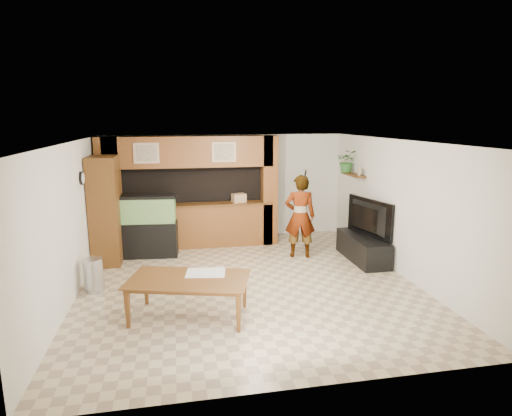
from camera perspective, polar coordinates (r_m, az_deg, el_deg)
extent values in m
plane|color=tan|center=(8.08, -1.11, -9.90)|extent=(6.50, 6.50, 0.00)
plane|color=white|center=(7.51, -1.19, 8.85)|extent=(6.50, 6.50, 0.00)
plane|color=silver|center=(10.85, -4.05, 2.86)|extent=(6.00, 0.00, 6.00)
plane|color=silver|center=(7.78, -23.49, -1.71)|extent=(0.00, 6.50, 6.50)
plane|color=silver|center=(8.70, 18.72, 0.00)|extent=(0.00, 6.50, 6.50)
cube|color=brown|center=(10.16, -8.49, -2.47)|extent=(3.80, 0.35, 1.00)
cube|color=#5C3316|center=(10.05, -8.58, 0.40)|extent=(3.80, 0.43, 0.04)
cube|color=brown|center=(9.88, -8.80, 7.41)|extent=(3.80, 0.35, 0.70)
cube|color=brown|center=(10.09, -18.90, 1.56)|extent=(0.50, 0.35, 2.60)
cube|color=brown|center=(10.23, 1.78, 2.33)|extent=(0.35, 0.35, 2.60)
cube|color=black|center=(10.51, -8.78, 3.29)|extent=(4.20, 0.45, 0.85)
cube|color=tan|center=(9.69, -14.42, 7.10)|extent=(0.55, 0.03, 0.45)
cube|color=tan|center=(9.68, -14.43, 7.09)|extent=(0.43, 0.01, 0.35)
cube|color=tan|center=(9.74, -4.31, 7.46)|extent=(0.55, 0.03, 0.45)
cube|color=tan|center=(9.72, -4.30, 7.45)|extent=(0.43, 0.01, 0.35)
cylinder|color=black|center=(8.64, -22.23, 3.71)|extent=(0.04, 0.25, 0.25)
cylinder|color=white|center=(8.63, -22.06, 3.71)|extent=(0.01, 0.21, 0.21)
cube|color=#5C3316|center=(10.29, 12.83, 4.35)|extent=(0.25, 0.90, 0.04)
cube|color=#5C3316|center=(9.41, -19.42, -0.29)|extent=(0.56, 0.92, 2.24)
cylinder|color=#B2B2B7|center=(8.10, -20.83, -8.36)|extent=(0.33, 0.33, 0.60)
cube|color=black|center=(9.72, -14.10, -4.05)|extent=(1.24, 0.47, 0.78)
cube|color=#307947|center=(9.56, -14.30, -0.27)|extent=(1.19, 0.43, 0.54)
cube|color=black|center=(9.51, -14.39, 1.50)|extent=(1.24, 0.47, 0.06)
cube|color=black|center=(9.50, 14.04, -5.20)|extent=(0.58, 1.58, 0.53)
imported|color=black|center=(9.33, 14.24, -1.30)|extent=(0.50, 1.39, 0.80)
cube|color=tan|center=(10.00, 13.55, 4.76)|extent=(0.04, 0.14, 0.19)
imported|color=#2F6829|center=(10.53, 12.06, 6.14)|extent=(0.61, 0.58, 0.54)
imported|color=#8D6C4D|center=(9.33, 5.88, -1.11)|extent=(0.74, 0.57, 1.82)
cylinder|color=black|center=(9.02, 6.61, 4.59)|extent=(0.04, 0.10, 0.16)
imported|color=#5C3316|center=(6.70, -8.99, -11.88)|extent=(1.99, 1.44, 0.63)
cube|color=silver|center=(6.79, -6.73, -8.55)|extent=(0.66, 0.53, 0.01)
cube|color=#A47E59|center=(10.12, -2.31, 1.33)|extent=(0.36, 0.28, 0.21)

